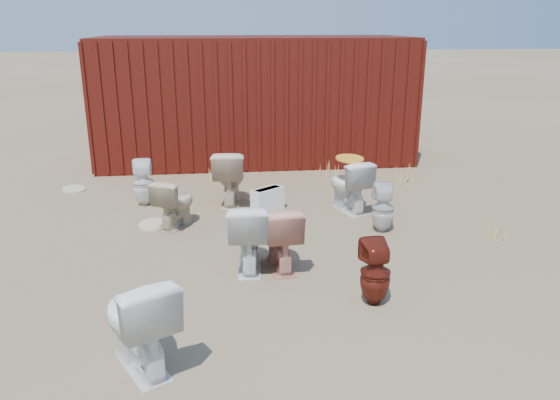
{
  "coord_description": "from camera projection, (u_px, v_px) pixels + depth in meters",
  "views": [
    {
      "loc": [
        -0.72,
        -5.82,
        2.66
      ],
      "look_at": [
        0.0,
        0.6,
        0.55
      ],
      "focal_mm": 35.0,
      "sensor_mm": 36.0,
      "label": 1
    }
  ],
  "objects": [
    {
      "name": "ground",
      "position": [
        286.0,
        260.0,
        6.4
      ],
      "size": [
        100.0,
        100.0,
        0.0
      ],
      "primitive_type": "plane",
      "color": "brown",
      "rests_on": "ground"
    },
    {
      "name": "shipping_container",
      "position": [
        255.0,
        99.0,
        10.94
      ],
      "size": [
        6.0,
        2.4,
        2.4
      ],
      "primitive_type": "cube",
      "color": "#450B0B",
      "rests_on": "ground"
    },
    {
      "name": "toilet_front_a",
      "position": [
        137.0,
        322.0,
        4.29
      ],
      "size": [
        0.8,
        0.94,
        0.83
      ],
      "primitive_type": "imported",
      "rotation": [
        0.0,
        0.0,
        3.64
      ],
      "color": "white",
      "rests_on": "ground"
    },
    {
      "name": "toilet_front_pink",
      "position": [
        280.0,
        237.0,
        6.09
      ],
      "size": [
        0.48,
        0.78,
        0.76
      ],
      "primitive_type": "imported",
      "rotation": [
        0.0,
        0.0,
        3.22
      ],
      "color": "#E69C85",
      "rests_on": "ground"
    },
    {
      "name": "toilet_front_c",
      "position": [
        248.0,
        235.0,
        6.07
      ],
      "size": [
        0.49,
        0.81,
        0.8
      ],
      "primitive_type": "imported",
      "rotation": [
        0.0,
        0.0,
        3.08
      ],
      "color": "white",
      "rests_on": "ground"
    },
    {
      "name": "toilet_front_maroon",
      "position": [
        375.0,
        273.0,
        5.32
      ],
      "size": [
        0.31,
        0.32,
        0.66
      ],
      "primitive_type": "imported",
      "rotation": [
        0.0,
        0.0,
        3.2
      ],
      "color": "#5D1A0F",
      "rests_on": "ground"
    },
    {
      "name": "toilet_back_a",
      "position": [
        143.0,
        183.0,
        8.24
      ],
      "size": [
        0.35,
        0.36,
        0.7
      ],
      "primitive_type": "imported",
      "rotation": [
        0.0,
        0.0,
        3.28
      ],
      "color": "white",
      "rests_on": "ground"
    },
    {
      "name": "toilet_back_beige_left",
      "position": [
        230.0,
        177.0,
        8.27
      ],
      "size": [
        0.56,
        0.88,
        0.85
      ],
      "primitive_type": "imported",
      "rotation": [
        0.0,
        0.0,
        3.04
      ],
      "color": "beige",
      "rests_on": "ground"
    },
    {
      "name": "toilet_back_beige_right",
      "position": [
        175.0,
        203.0,
        7.35
      ],
      "size": [
        0.65,
        0.77,
        0.68
      ],
      "primitive_type": "imported",
      "rotation": [
        0.0,
        0.0,
        2.66
      ],
      "color": "beige",
      "rests_on": "ground"
    },
    {
      "name": "toilet_back_yellowlid",
      "position": [
        349.0,
        186.0,
        7.95
      ],
      "size": [
        0.66,
        0.87,
        0.79
      ],
      "primitive_type": "imported",
      "rotation": [
        0.0,
        0.0,
        3.46
      ],
      "color": "white",
      "rests_on": "ground"
    },
    {
      "name": "toilet_back_e",
      "position": [
        383.0,
        208.0,
        7.2
      ],
      "size": [
        0.34,
        0.34,
        0.65
      ],
      "primitive_type": "imported",
      "rotation": [
        0.0,
        0.0,
        2.98
      ],
      "color": "silver",
      "rests_on": "ground"
    },
    {
      "name": "yellow_lid",
      "position": [
        350.0,
        158.0,
        7.83
      ],
      "size": [
        0.4,
        0.5,
        0.02
      ],
      "primitive_type": "ellipsoid",
      "color": "gold",
      "rests_on": "toilet_back_yellowlid"
    },
    {
      "name": "loose_tank",
      "position": [
        268.0,
        200.0,
        8.01
      ],
      "size": [
        0.52,
        0.46,
        0.35
      ],
      "primitive_type": "cube",
      "rotation": [
        0.0,
        0.0,
        0.64
      ],
      "color": "white",
      "rests_on": "ground"
    },
    {
      "name": "loose_lid_near",
      "position": [
        153.0,
        224.0,
        7.5
      ],
      "size": [
        0.39,
        0.5,
        0.02
      ],
      "primitive_type": "ellipsoid",
      "rotation": [
        0.0,
        0.0,
        -0.01
      ],
      "color": "beige",
      "rests_on": "ground"
    },
    {
      "name": "loose_lid_far",
      "position": [
        74.0,
        189.0,
        9.1
      ],
      "size": [
        0.53,
        0.58,
        0.02
      ],
      "primitive_type": "ellipsoid",
      "rotation": [
        0.0,
        0.0,
        0.47
      ],
      "color": "beige",
      "rests_on": "ground"
    },
    {
      "name": "weed_clump_a",
      "position": [
        151.0,
        187.0,
        8.75
      ],
      "size": [
        0.36,
        0.36,
        0.28
      ],
      "primitive_type": "cone",
      "color": "tan",
      "rests_on": "ground"
    },
    {
      "name": "weed_clump_b",
      "position": [
        269.0,
        185.0,
        8.95
      ],
      "size": [
        0.32,
        0.32,
        0.25
      ],
      "primitive_type": "cone",
      "color": "tan",
      "rests_on": "ground"
    },
    {
      "name": "weed_clump_c",
      "position": [
        403.0,
        175.0,
        9.39
      ],
      "size": [
        0.36,
        0.36,
        0.32
      ],
      "primitive_type": "cone",
      "color": "tan",
      "rests_on": "ground"
    },
    {
      "name": "weed_clump_d",
      "position": [
        216.0,
        174.0,
        9.58
      ],
      "size": [
        0.3,
        0.3,
        0.26
      ],
      "primitive_type": "cone",
      "color": "tan",
      "rests_on": "ground"
    },
    {
      "name": "weed_clump_e",
      "position": [
        330.0,
        169.0,
        9.79
      ],
      "size": [
        0.34,
        0.34,
        0.31
      ],
      "primitive_type": "cone",
      "color": "tan",
      "rests_on": "ground"
    },
    {
      "name": "weed_clump_f",
      "position": [
        499.0,
        229.0,
        6.98
      ],
      "size": [
        0.28,
        0.28,
        0.27
      ],
      "primitive_type": "cone",
      "color": "tan",
      "rests_on": "ground"
    }
  ]
}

